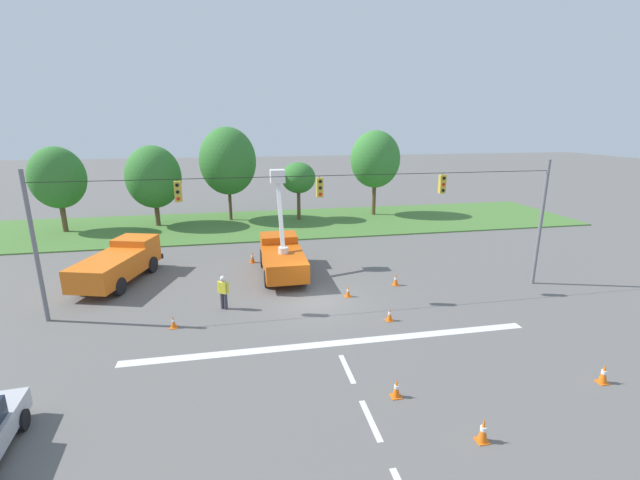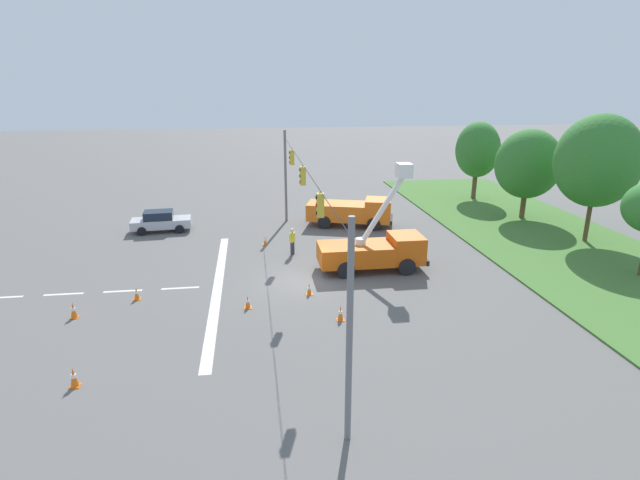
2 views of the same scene
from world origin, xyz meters
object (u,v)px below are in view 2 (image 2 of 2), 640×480
Objects in this scene: tree_west at (528,164)px; road_worker at (292,240)px; traffic_cone_lane_edge_b at (248,302)px; tree_far_west at (478,150)px; utility_truck_support_near at (352,211)px; utility_truck_bucket_lift at (375,249)px; tree_centre at (598,161)px; sedan_silver at (161,221)px; traffic_cone_foreground_left at (137,293)px; traffic_cone_far_left at (408,252)px; traffic_cone_foreground_right at (74,377)px; traffic_cone_near_bucket at (73,310)px; traffic_cone_mid_left at (341,313)px; traffic_cone_mid_right at (265,241)px; traffic_cone_lane_edge_a at (309,289)px.

road_worker is at bearing -72.01° from tree_west.
tree_west is 26.64m from traffic_cone_lane_edge_b.
tree_west is at bearing 6.29° from tree_far_west.
utility_truck_support_near is at bearing -89.37° from tree_west.
tree_centre is at bearing 101.60° from utility_truck_bucket_lift.
sedan_silver is at bearing -155.95° from traffic_cone_lane_edge_b.
traffic_cone_far_left is at bearing 105.23° from traffic_cone_foreground_left.
tree_centre is 11.54× the size of traffic_cone_far_left.
road_worker reaches higher than traffic_cone_foreground_right.
tree_west is 6.68m from tree_centre.
tree_centre reaches higher than tree_far_west.
tree_centre is at bearing 103.45° from traffic_cone_near_bucket.
traffic_cone_foreground_left is 5.93m from traffic_cone_lane_edge_b.
utility_truck_bucket_lift reaches higher than utility_truck_support_near.
utility_truck_bucket_lift is 8.08× the size of traffic_cone_near_bucket.
tree_centre reaches higher than traffic_cone_foreground_left.
tree_far_west is 15.82m from utility_truck_support_near.
sedan_silver is 14.46m from traffic_cone_near_bucket.
road_worker is 2.46× the size of traffic_cone_mid_left.
utility_truck_support_near is (-9.57, 0.51, -0.11)m from utility_truck_bucket_lift.
tree_far_west is at bearing 119.57° from traffic_cone_mid_right.
tree_west is at bearing 113.74° from traffic_cone_foreground_left.
traffic_cone_lane_edge_b is at bearing -57.68° from tree_west.
traffic_cone_near_bucket is (13.85, -16.15, -0.78)m from utility_truck_support_near.
traffic_cone_foreground_right is (19.77, -14.29, -0.79)m from utility_truck_support_near.
tree_far_west is 22.37m from utility_truck_bucket_lift.
tree_west reaches higher than traffic_cone_near_bucket.
tree_west is 11.01× the size of traffic_cone_lane_edge_b.
utility_truck_support_near is 1.57× the size of sedan_silver.
traffic_cone_mid_right is at bearing -167.17° from traffic_cone_lane_edge_a.
tree_far_west is at bearing 143.88° from traffic_cone_mid_left.
tree_centre reaches higher than traffic_cone_mid_right.
sedan_silver is 7.34× the size of traffic_cone_mid_right.
utility_truck_bucket_lift is 1.42× the size of sedan_silver.
traffic_cone_foreground_right is at bearing -35.85° from utility_truck_support_near.
utility_truck_support_near reaches higher than traffic_cone_lane_edge_a.
traffic_cone_foreground_right reaches higher than traffic_cone_far_left.
traffic_cone_far_left reaches higher than traffic_cone_mid_left.
tree_far_west is 12.05× the size of traffic_cone_mid_right.
sedan_silver is 11.42m from road_worker.
utility_truck_bucket_lift is 3.57× the size of road_worker.
tree_centre reaches higher than traffic_cone_mid_left.
utility_truck_support_near is (0.16, -14.24, -3.31)m from tree_west.
utility_truck_support_near is 14.44m from sedan_silver.
traffic_cone_near_bucket reaches higher than traffic_cone_far_left.
road_worker is at bearing -177.19° from traffic_cone_lane_edge_a.
tree_centre reaches higher than sedan_silver.
tree_west is at bearing 122.32° from traffic_cone_lane_edge_b.
tree_west is at bearing -170.19° from tree_centre.
traffic_cone_foreground_left is (19.71, -27.06, -4.35)m from tree_far_west.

